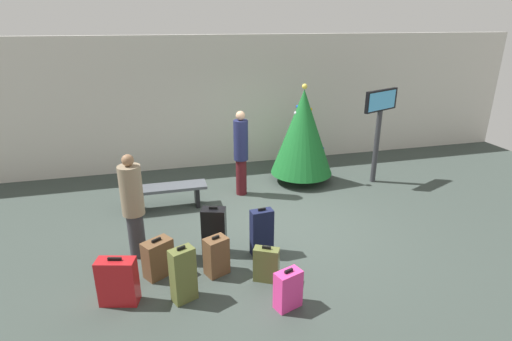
{
  "coord_description": "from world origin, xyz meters",
  "views": [
    {
      "loc": [
        -2.04,
        -6.38,
        3.6
      ],
      "look_at": [
        -0.24,
        0.52,
        0.9
      ],
      "focal_mm": 28.06,
      "sensor_mm": 36.0,
      "label": 1
    }
  ],
  "objects": [
    {
      "name": "suitcase_6",
      "position": [
        -0.52,
        -0.92,
        0.39
      ],
      "size": [
        0.37,
        0.21,
        0.82
      ],
      "color": "#141938",
      "rests_on": "ground_plane"
    },
    {
      "name": "ground_plane",
      "position": [
        0.0,
        0.0,
        0.0
      ],
      "size": [
        16.0,
        16.0,
        0.0
      ],
      "primitive_type": "plane",
      "color": "#38423D"
    },
    {
      "name": "suitcase_4",
      "position": [
        -1.85,
        -1.77,
        0.4
      ],
      "size": [
        0.37,
        0.31,
        0.83
      ],
      "color": "#59602D",
      "rests_on": "ground_plane"
    },
    {
      "name": "back_wall",
      "position": [
        0.0,
        3.61,
        1.63
      ],
      "size": [
        16.0,
        0.2,
        3.27
      ],
      "primitive_type": "cube",
      "color": "beige",
      "rests_on": "ground_plane"
    },
    {
      "name": "suitcase_7",
      "position": [
        -0.53,
        -2.27,
        0.27
      ],
      "size": [
        0.4,
        0.31,
        0.58
      ],
      "color": "#E5388C",
      "rests_on": "ground_plane"
    },
    {
      "name": "suitcase_1",
      "position": [
        -1.26,
        -0.71,
        0.4
      ],
      "size": [
        0.44,
        0.34,
        0.83
      ],
      "color": "black",
      "rests_on": "ground_plane"
    },
    {
      "name": "suitcase_3",
      "position": [
        -2.7,
        -1.61,
        0.33
      ],
      "size": [
        0.55,
        0.35,
        0.7
      ],
      "color": "#B2191E",
      "rests_on": "ground_plane"
    },
    {
      "name": "suitcase_2",
      "position": [
        -1.32,
        -1.28,
        0.3
      ],
      "size": [
        0.4,
        0.35,
        0.64
      ],
      "color": "brown",
      "rests_on": "ground_plane"
    },
    {
      "name": "traveller_0",
      "position": [
        -2.47,
        -0.46,
        0.91
      ],
      "size": [
        0.49,
        0.49,
        1.73
      ],
      "color": "#333338",
      "rests_on": "ground_plane"
    },
    {
      "name": "suitcase_5",
      "position": [
        -2.16,
        -1.11,
        0.29
      ],
      "size": [
        0.49,
        0.43,
        0.62
      ],
      "color": "brown",
      "rests_on": "ground_plane"
    },
    {
      "name": "suitcase_0",
      "position": [
        -0.65,
        -1.64,
        0.27
      ],
      "size": [
        0.4,
        0.32,
        0.57
      ],
      "color": "#59602D",
      "rests_on": "ground_plane"
    },
    {
      "name": "flight_info_kiosk",
      "position": [
        2.86,
        1.43,
        1.54
      ],
      "size": [
        0.99,
        0.49,
        2.17
      ],
      "color": "#333338",
      "rests_on": "ground_plane"
    },
    {
      "name": "traveller_1",
      "position": [
        -0.31,
        1.51,
        0.99
      ],
      "size": [
        0.37,
        0.37,
        1.85
      ],
      "color": "#4C1419",
      "rests_on": "ground_plane"
    },
    {
      "name": "waiting_bench",
      "position": [
        -1.91,
        1.19,
        0.36
      ],
      "size": [
        1.57,
        0.44,
        0.48
      ],
      "color": "#4C5159",
      "rests_on": "ground_plane"
    },
    {
      "name": "holiday_tree",
      "position": [
        1.22,
        1.89,
        1.19
      ],
      "size": [
        1.43,
        1.43,
        2.29
      ],
      "color": "#4C3319",
      "rests_on": "ground_plane"
    }
  ]
}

